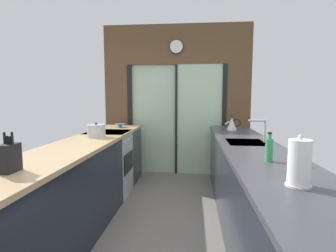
{
  "coord_description": "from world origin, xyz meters",
  "views": [
    {
      "loc": [
        0.31,
        -2.36,
        1.41
      ],
      "look_at": [
        -0.01,
        0.92,
        1.05
      ],
      "focal_mm": 27.85,
      "sensor_mm": 36.0,
      "label": 1
    }
  ],
  "objects": [
    {
      "name": "soap_bottle",
      "position": [
        0.89,
        -0.33,
        1.02
      ],
      "size": [
        0.06,
        0.06,
        0.23
      ],
      "color": "#339E56",
      "rests_on": "right_counter_run"
    },
    {
      "name": "sink_faucet",
      "position": [
        1.06,
        0.55,
        1.09
      ],
      "size": [
        0.19,
        0.02,
        0.25
      ],
      "color": "#B7BABC",
      "rests_on": "right_counter_run"
    },
    {
      "name": "mixing_bowl_far",
      "position": [
        -0.89,
        1.81,
        0.95
      ],
      "size": [
        0.18,
        0.18,
        0.06
      ],
      "color": "teal",
      "rests_on": "left_counter_run"
    },
    {
      "name": "knife_block",
      "position": [
        -0.89,
        -0.79,
        1.02
      ],
      "size": [
        0.08,
        0.14,
        0.27
      ],
      "color": "black",
      "rests_on": "left_counter_run"
    },
    {
      "name": "right_counter_run",
      "position": [
        0.91,
        0.3,
        0.46
      ],
      "size": [
        0.62,
        3.8,
        0.92
      ],
      "color": "#1E232D",
      "rests_on": "ground_plane"
    },
    {
      "name": "ground_plane",
      "position": [
        0.0,
        0.6,
        -0.01
      ],
      "size": [
        5.04,
        7.6,
        0.02
      ],
      "primitive_type": "cube",
      "color": "slate"
    },
    {
      "name": "paper_towel_roll",
      "position": [
        0.89,
        -0.9,
        1.05
      ],
      "size": [
        0.14,
        0.14,
        0.29
      ],
      "color": "#B7BABC",
      "rests_on": "right_counter_run"
    },
    {
      "name": "left_counter_run",
      "position": [
        -0.91,
        0.13,
        0.47
      ],
      "size": [
        0.62,
        3.8,
        0.92
      ],
      "color": "#1E232D",
      "rests_on": "ground_plane"
    },
    {
      "name": "back_wall_unit",
      "position": [
        0.0,
        2.4,
        1.52
      ],
      "size": [
        2.64,
        0.12,
        2.7
      ],
      "color": "brown",
      "rests_on": "ground_plane"
    },
    {
      "name": "stock_pot",
      "position": [
        -0.89,
        0.75,
        1.0
      ],
      "size": [
        0.23,
        0.23,
        0.18
      ],
      "color": "#B7BABC",
      "rests_on": "left_counter_run"
    },
    {
      "name": "oven_range",
      "position": [
        -0.91,
        1.25,
        0.46
      ],
      "size": [
        0.6,
        0.6,
        0.92
      ],
      "color": "#B7BABC",
      "rests_on": "ground_plane"
    },
    {
      "name": "kettle",
      "position": [
        0.89,
        1.63,
        1.02
      ],
      "size": [
        0.24,
        0.15,
        0.22
      ],
      "color": "#B7BABC",
      "rests_on": "right_counter_run"
    }
  ]
}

